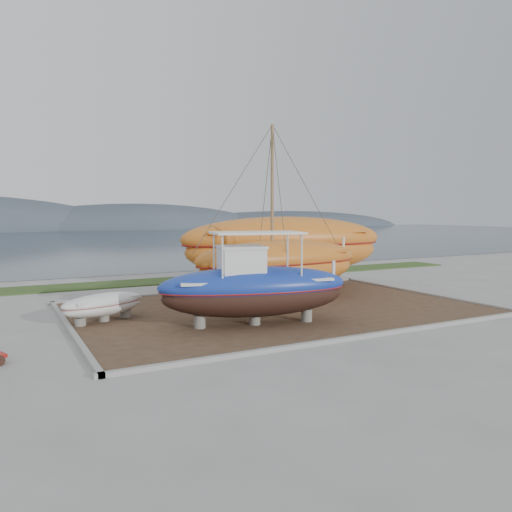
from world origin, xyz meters
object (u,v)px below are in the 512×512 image
white_dinghy (103,308)px  orange_sailboat (280,214)px  orange_bare_hull (285,253)px  blue_caique (255,279)px

white_dinghy → orange_sailboat: orange_sailboat is taller
orange_sailboat → orange_bare_hull: bearing=52.9°
orange_bare_hull → blue_caique: bearing=-119.0°
orange_sailboat → white_dinghy: bearing=-177.9°
white_dinghy → orange_bare_hull: 12.22m
white_dinghy → orange_bare_hull: bearing=-1.5°
orange_bare_hull → white_dinghy: bearing=-149.7°
blue_caique → orange_bare_hull: size_ratio=0.61×
orange_sailboat → orange_bare_hull: size_ratio=0.75×
blue_caique → white_dinghy: 6.33m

